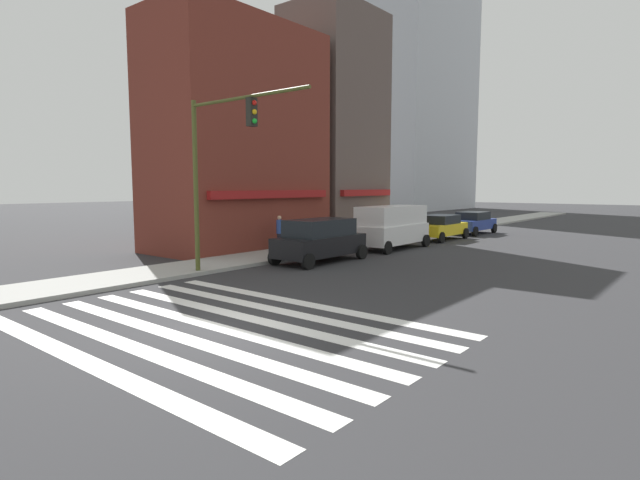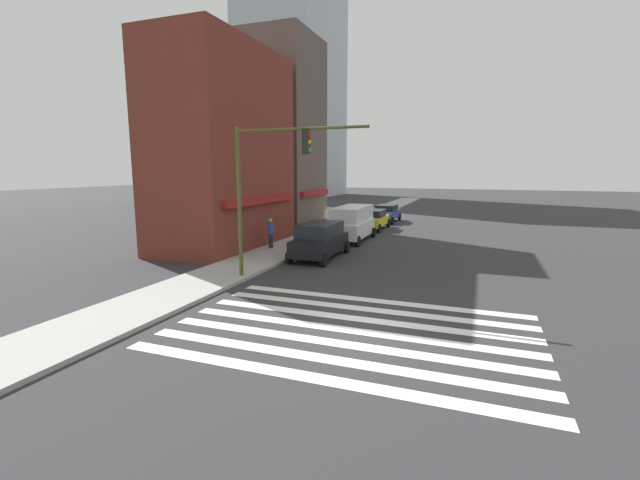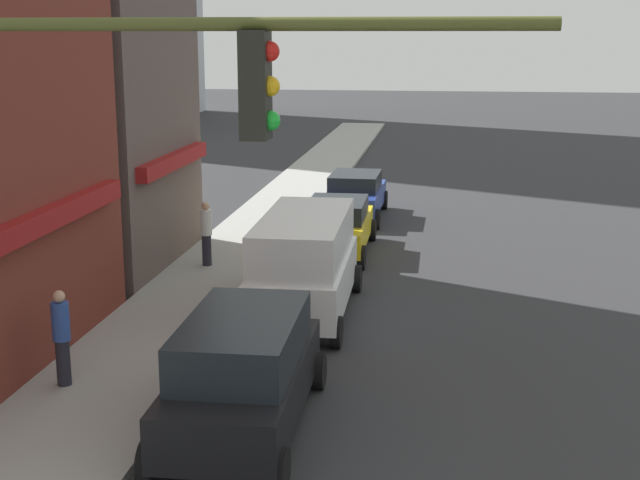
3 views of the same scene
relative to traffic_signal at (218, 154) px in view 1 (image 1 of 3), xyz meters
The scene contains 12 objects.
ground_plane 8.06m from the traffic_signal, 130.44° to the right, with size 200.00×200.00×0.00m, color #2D2D30.
sidewalk_left 6.69m from the traffic_signal, 150.28° to the left, with size 120.00×3.00×0.15m.
crosswalk_stripes 8.05m from the traffic_signal, 130.44° to the right, with size 6.85×10.80×0.01m.
storefront_row 12.56m from the traffic_signal, 31.41° to the left, with size 16.75×5.30×14.98m.
tower_distant 63.05m from the traffic_signal, 22.86° to the left, with size 20.32×13.47×41.33m.
traffic_signal is the anchor object (origin of this frame).
suv_black 6.51m from the traffic_signal, ahead, with size 4.73×2.12×1.94m.
van_white 12.12m from the traffic_signal, ahead, with size 5.04×2.22×2.34m.
sedan_yellow 18.11m from the traffic_signal, ahead, with size 4.42×2.02×1.59m.
sedan_blue 23.25m from the traffic_signal, ahead, with size 4.43×2.02×1.59m.
pedestrian_blue_shirt 8.10m from the traffic_signal, 26.29° to the left, with size 0.32×0.32×1.77m.
pedestrian_white_shirt 15.88m from the traffic_signal, 10.91° to the left, with size 0.32×0.32×1.77m.
Camera 1 is at (-7.57, -9.41, 3.39)m, focal length 28.00 mm.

